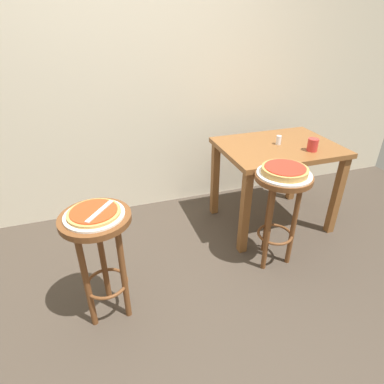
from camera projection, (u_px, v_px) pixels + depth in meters
ground_plane at (180, 347)px, 1.81m from camera, size 6.00×6.00×0.00m
back_wall at (115, 36)px, 2.45m from camera, size 6.00×0.10×3.00m
stool_foreground at (100, 245)px, 1.77m from camera, size 0.38×0.38×0.72m
serving_plate_foreground at (94, 215)px, 1.67m from camera, size 0.32×0.32×0.01m
pizza_foreground at (94, 212)px, 1.67m from camera, size 0.28×0.28×0.02m
stool_middle at (280, 200)px, 2.20m from camera, size 0.38×0.38×0.72m
serving_plate_middle at (284, 174)px, 2.10m from camera, size 0.36×0.36×0.01m
pizza_middle at (285, 170)px, 2.09m from camera, size 0.30×0.30×0.05m
dining_table at (277, 159)px, 2.62m from camera, size 0.93×0.70×0.73m
cup_near_edge at (313, 145)px, 2.43m from camera, size 0.08×0.08×0.10m
condiment_shaker at (279, 140)px, 2.55m from camera, size 0.04×0.04×0.07m
pizza_server_knife at (100, 211)px, 1.65m from camera, size 0.16×0.19×0.01m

